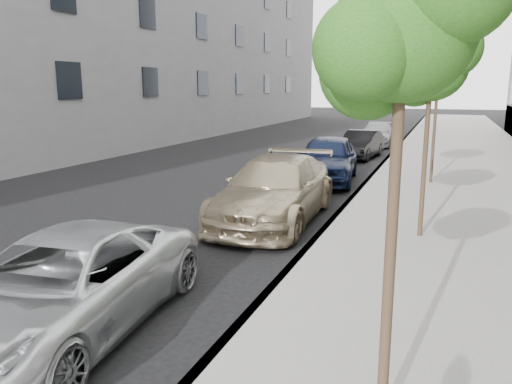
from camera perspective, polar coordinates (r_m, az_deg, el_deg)
The scene contains 10 objects.
sidewalk at distance 26.95m, azimuth 22.33°, elevation 4.25°, with size 6.40×72.00×0.14m, color gray.
curb at distance 27.04m, azimuth 15.69°, elevation 4.72°, with size 0.15×72.00×0.14m, color #9E9B93.
tree_near at distance 4.29m, azimuth 16.85°, elevation 17.17°, with size 1.53×1.33×4.27m.
tree_mid at distance 10.77m, azimuth 19.56°, elevation 13.58°, with size 1.77×1.57×4.40m.
tree_far at distance 17.27m, azimuth 20.25°, elevation 13.06°, with size 1.80×1.60×4.55m.
minivan at distance 7.15m, azimuth -21.30°, elevation -9.94°, with size 2.19×4.75×1.32m, color silver.
suv at distance 12.19m, azimuth 2.19°, elevation 0.28°, with size 2.16×5.32×1.55m, color tan.
sedan_blue at distance 17.53m, azimuth 8.15°, elevation 3.82°, with size 1.90×4.72×1.61m, color black.
sedan_black at distance 23.67m, azimuth 11.87°, elevation 5.33°, with size 1.35×3.86×1.27m, color black.
sedan_rear at distance 29.21m, azimuth 13.65°, elevation 6.44°, with size 1.77×4.36×1.27m, color gray.
Camera 1 is at (3.58, -2.75, 3.21)m, focal length 35.00 mm.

